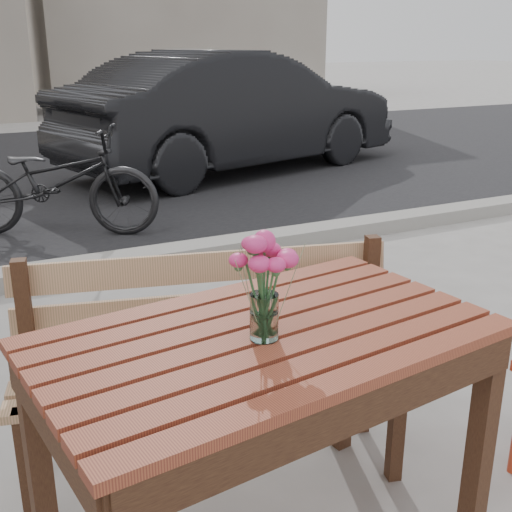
{
  "coord_description": "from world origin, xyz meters",
  "views": [
    {
      "loc": [
        -0.89,
        -1.35,
        1.59
      ],
      "look_at": [
        -0.15,
        0.13,
        1.03
      ],
      "focal_mm": 45.0,
      "sensor_mm": 36.0,
      "label": 1
    }
  ],
  "objects_px": {
    "bicycle": "(55,182)",
    "parked_car": "(234,111)",
    "main_table": "(267,372)",
    "main_vase": "(264,273)"
  },
  "relations": [
    {
      "from": "parked_car",
      "to": "bicycle",
      "type": "xyz_separation_m",
      "value": [
        -2.54,
        -1.95,
        -0.28
      ]
    },
    {
      "from": "bicycle",
      "to": "parked_car",
      "type": "bearing_deg",
      "value": -25.9
    },
    {
      "from": "bicycle",
      "to": "main_vase",
      "type": "bearing_deg",
      "value": -154.78
    },
    {
      "from": "main_table",
      "to": "main_vase",
      "type": "relative_size",
      "value": 4.44
    },
    {
      "from": "main_vase",
      "to": "parked_car",
      "type": "height_order",
      "value": "parked_car"
    },
    {
      "from": "main_table",
      "to": "main_vase",
      "type": "bearing_deg",
      "value": -134.86
    },
    {
      "from": "main_table",
      "to": "bicycle",
      "type": "relative_size",
      "value": 0.8
    },
    {
      "from": "parked_car",
      "to": "main_table",
      "type": "bearing_deg",
      "value": 140.81
    },
    {
      "from": "main_table",
      "to": "bicycle",
      "type": "distance_m",
      "value": 4.03
    },
    {
      "from": "main_table",
      "to": "parked_car",
      "type": "xyz_separation_m",
      "value": [
        2.61,
        5.97,
        0.07
      ]
    }
  ]
}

